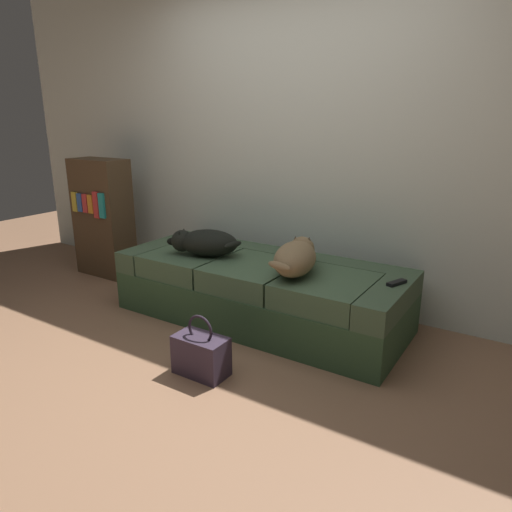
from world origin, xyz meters
The scene contains 8 objects.
ground_plane centered at (0.00, 0.00, 0.00)m, with size 10.00×10.00×0.00m, color #93694C.
back_wall centered at (0.00, 1.61, 1.40)m, with size 6.40×0.10×2.80m, color silver.
couch centered at (0.00, 1.00, 0.23)m, with size 2.14×0.84×0.46m.
dog_dark centered at (-0.42, 0.89, 0.56)m, with size 0.57×0.39×0.20m.
dog_tan centered at (0.35, 0.91, 0.57)m, with size 0.39×0.62×0.22m.
tv_remote centered at (0.99, 1.05, 0.47)m, with size 0.04×0.15×0.02m, color black.
handbag centered at (0.13, 0.16, 0.13)m, with size 0.32×0.18×0.38m.
bookshelf centered at (-1.83, 1.12, 0.55)m, with size 0.56×0.30×1.10m.
Camera 1 is at (1.72, -1.74, 1.48)m, focal length 32.67 mm.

